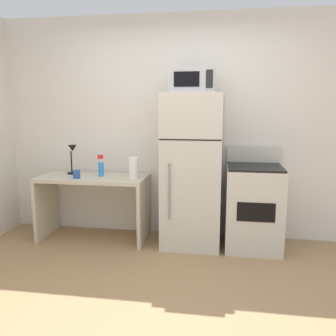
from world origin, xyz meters
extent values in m
plane|color=#9E7A51|center=(0.00, 0.00, 0.00)|extent=(12.00, 12.00, 0.00)
cube|color=silver|center=(0.00, 1.70, 1.30)|extent=(5.00, 0.10, 2.60)
cube|color=beige|center=(-0.99, 1.34, 0.73)|extent=(1.25, 0.59, 0.04)
cube|color=beige|center=(-1.59, 1.34, 0.35)|extent=(0.04, 0.59, 0.71)
cube|color=beige|center=(-0.38, 1.34, 0.35)|extent=(0.04, 0.59, 0.71)
cylinder|color=black|center=(-1.29, 1.43, 0.76)|extent=(0.11, 0.11, 0.02)
cylinder|color=black|center=(-1.29, 1.43, 0.90)|extent=(0.02, 0.02, 0.26)
cone|color=black|center=(-1.26, 1.41, 1.07)|extent=(0.10, 0.10, 0.08)
cylinder|color=#264C99|center=(-1.13, 1.19, 0.80)|extent=(0.08, 0.08, 0.09)
cylinder|color=#2D8CEA|center=(-0.90, 1.37, 0.83)|extent=(0.06, 0.06, 0.16)
cylinder|color=white|center=(-0.90, 1.37, 0.93)|extent=(0.02, 0.02, 0.04)
cube|color=red|center=(-0.90, 1.36, 0.98)|extent=(0.06, 0.03, 0.04)
cylinder|color=white|center=(-0.48, 1.28, 0.87)|extent=(0.11, 0.11, 0.24)
cube|color=beige|center=(0.17, 1.33, 0.85)|extent=(0.65, 0.60, 1.69)
cube|color=black|center=(0.17, 1.03, 1.22)|extent=(0.63, 0.00, 0.01)
cylinder|color=gray|center=(-0.04, 1.02, 0.68)|extent=(0.02, 0.02, 0.59)
cube|color=#B7B7BC|center=(0.17, 1.31, 1.82)|extent=(0.46, 0.34, 0.26)
cube|color=black|center=(0.12, 1.14, 1.82)|extent=(0.26, 0.01, 0.15)
cube|color=black|center=(0.35, 1.14, 1.82)|extent=(0.07, 0.01, 0.18)
cube|color=beige|center=(0.85, 1.33, 0.45)|extent=(0.60, 0.60, 0.90)
cube|color=black|center=(0.85, 1.33, 0.91)|extent=(0.57, 0.58, 0.02)
cube|color=beige|center=(0.85, 1.61, 1.01)|extent=(0.60, 0.04, 0.18)
cube|color=black|center=(0.85, 1.03, 0.50)|extent=(0.38, 0.01, 0.20)
camera|label=1|loc=(0.50, -2.49, 1.55)|focal=37.56mm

